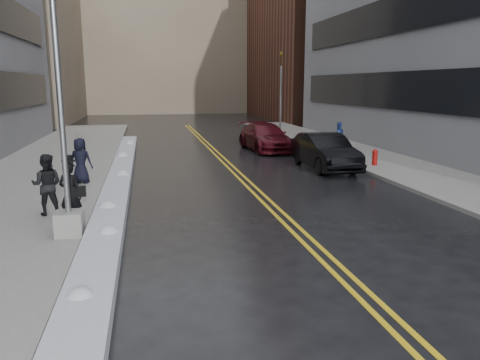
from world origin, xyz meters
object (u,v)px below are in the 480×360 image
pedestrian_fedora (71,194)px  traffic_signal (281,90)px  pedestrian_b (47,185)px  car_black (325,152)px  lamppost (63,140)px  fire_hydrant (375,157)px  pedestrian_east (338,136)px  pedestrian_c (81,161)px  car_maroon (266,137)px

pedestrian_fedora → traffic_signal: bearing=-94.4°
pedestrian_b → car_black: size_ratio=0.36×
lamppost → pedestrian_fedora: 1.69m
fire_hydrant → traffic_signal: 14.30m
car_black → pedestrian_east: bearing=60.1°
lamppost → car_black: lamppost is taller
fire_hydrant → pedestrian_fedora: 14.32m
lamppost → fire_hydrant: (12.30, 8.00, -1.98)m
pedestrian_c → fire_hydrant: bearing=-156.4°
traffic_signal → pedestrian_east: bearing=-84.9°
lamppost → car_maroon: (8.84, 14.86, -1.75)m
pedestrian_fedora → car_maroon: bearing=-97.5°
traffic_signal → car_black: traffic_signal is taller
pedestrian_east → car_maroon: 4.20m
traffic_signal → pedestrian_fedora: (-11.84, -21.26, -2.38)m
lamppost → fire_hydrant: 14.81m
traffic_signal → lamppost: bearing=-118.2°
traffic_signal → pedestrian_fedora: 24.45m
pedestrian_b → car_maroon: pedestrian_b is taller
pedestrian_fedora → car_black: (9.97, 7.50, -0.20)m
lamppost → fire_hydrant: size_ratio=10.45×
pedestrian_b → pedestrian_east: bearing=-137.5°
pedestrian_east → traffic_signal: bearing=-86.7°
car_black → car_maroon: 6.71m
pedestrian_c → car_maroon: size_ratio=0.32×
car_black → car_maroon: size_ratio=0.92×
pedestrian_c → pedestrian_east: size_ratio=1.08×
fire_hydrant → car_maroon: 7.69m
pedestrian_b → fire_hydrant: bearing=-152.3°
fire_hydrant → car_black: bearing=174.2°
pedestrian_fedora → car_maroon: 16.68m
pedestrian_fedora → fire_hydrant: bearing=-124.8°
pedestrian_b → car_black: 12.44m
pedestrian_fedora → pedestrian_b: (-0.83, 1.33, 0.01)m
traffic_signal → fire_hydrant: bearing=-88.0°
car_maroon → pedestrian_fedora: bearing=-126.1°
lamppost → pedestrian_c: bearing=94.5°
pedestrian_b → pedestrian_east: pedestrian_b is taller
lamppost → traffic_signal: size_ratio=1.27×
lamppost → fire_hydrant: bearing=33.0°
lamppost → traffic_signal: lamppost is taller
lamppost → car_maroon: bearing=59.3°
pedestrian_c → car_black: 10.59m
car_black → fire_hydrant: bearing=-6.4°
fire_hydrant → pedestrian_fedora: pedestrian_fedora is taller
pedestrian_c → car_maroon: 12.55m
lamppost → pedestrian_c: size_ratio=4.45×
fire_hydrant → pedestrian_fedora: (-12.34, -7.26, 0.47)m
pedestrian_fedora → pedestrian_east: size_ratio=1.09×
pedestrian_b → pedestrian_c: bearing=-91.2°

